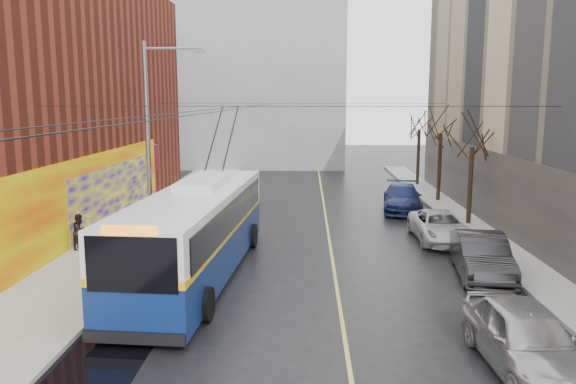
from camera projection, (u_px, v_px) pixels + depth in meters
The scene contains 20 objects.
ground at pixel (290, 362), 14.34m from camera, with size 140.00×140.00×0.00m, color black.
sidewalk_left at pixel (128, 240), 26.43m from camera, with size 4.00×60.00×0.15m, color gray.
sidewalk_right at pixel (493, 243), 25.86m from camera, with size 2.00×60.00×0.15m, color gray.
lane_line at pixel (328, 233), 28.10m from camera, with size 0.12×50.00×0.01m, color #BFB74C.
building_far at pixel (245, 76), 57.44m from camera, with size 20.50×12.10×18.00m.
streetlight_pole at pixel (152, 142), 23.62m from camera, with size 2.65×0.60×9.00m.
catenary_wires at pixel (248, 107), 27.98m from camera, with size 18.00×60.00×0.22m.
tree_near at pixel (473, 132), 29.01m from camera, with size 3.20×3.20×6.40m.
tree_mid at pixel (441, 121), 35.87m from camera, with size 3.20×3.20×6.68m.
tree_far at pixel (420, 119), 42.79m from camera, with size 3.20×3.20×6.57m.
puddle at pixel (98, 354), 14.79m from camera, with size 2.71×3.78×0.01m, color black.
pigeons_flying at pixel (212, 90), 23.28m from camera, with size 2.99×2.45×2.48m.
trolleybus at pixel (197, 231), 21.06m from camera, with size 3.76×13.41×6.29m.
parked_car_a at pixel (525, 338), 13.79m from camera, with size 1.98×4.92×1.68m, color #A4A4A9.
parked_car_b at pixel (482, 256), 21.07m from camera, with size 1.74×4.98×1.64m, color #272629.
parked_car_c at pixel (440, 227), 26.51m from camera, with size 2.31×5.01×1.39m, color silver.
parked_car_d at pixel (402, 198), 33.67m from camera, with size 2.21×5.44×1.58m, color navy.
following_car at pixel (241, 197), 34.24m from camera, with size 1.77×4.41×1.50m, color #BBBAC0.
pedestrian_a at pixel (100, 245), 21.83m from camera, with size 0.65×0.42×1.77m, color black.
pedestrian_b at pixel (80, 231), 24.50m from camera, with size 0.76×0.59×1.57m, color black.
Camera 1 is at (0.41, -13.44, 6.62)m, focal length 35.00 mm.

